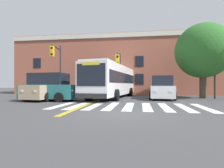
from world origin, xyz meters
The scene contains 14 objects.
ground_plane centered at (0.00, 0.00, 0.00)m, with size 120.00×120.00×0.00m, color #424244.
crosswalk centered at (0.42, 2.79, 0.00)m, with size 9.48×4.52×0.01m.
lane_line_yellow_inner centered at (-2.58, 16.79, 0.00)m, with size 0.12×36.00×0.01m, color gold.
lane_line_yellow_outer centered at (-2.42, 16.79, 0.00)m, with size 0.12×36.00×0.01m, color gold.
city_bus centered at (-1.48, 10.26, 1.80)m, with size 4.41×12.52×3.32m.
car_tan_near_lane centered at (-6.90, 6.47, 1.10)m, with size 2.73×5.15×2.33m.
car_white_far_lane centered at (3.33, 8.96, 1.04)m, with size 2.66×5.30×2.18m.
car_grey_behind_bus centered at (-0.13, 20.77, 0.82)m, with size 2.07×4.27×1.79m.
car_teal_cross_street centered at (-6.47, 5.77, 1.11)m, with size 4.98×2.60×2.34m.
traffic_light_near_corner centered at (8.41, 8.48, 3.19)m, with size 0.34×2.88×4.71m.
traffic_light_far_corner centered at (-7.12, 8.66, 3.69)m, with size 0.50×2.60×5.61m.
traffic_light_overhead centered at (-0.82, 9.28, 3.13)m, with size 0.34×3.28×4.77m.
street_tree_curbside_large centered at (7.57, 10.37, 4.77)m, with size 6.41×6.68×7.52m.
building_facade centered at (1.33, 18.59, 4.20)m, with size 35.98×7.52×8.38m.
Camera 1 is at (0.85, -8.26, 1.37)m, focal length 28.00 mm.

